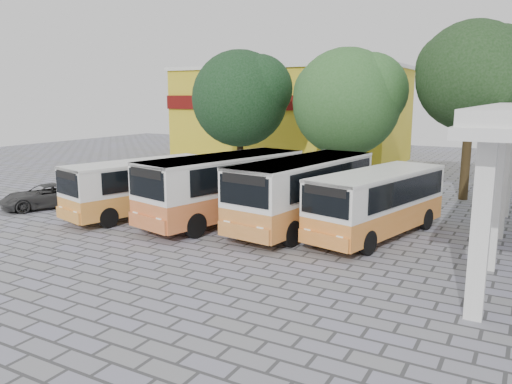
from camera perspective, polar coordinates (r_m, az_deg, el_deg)
The scene contains 10 objects.
ground at distance 19.05m, azimuth 0.10°, elevation -6.52°, with size 90.00×90.00×0.00m, color gray.
shophouse_block at distance 46.36m, azimuth 3.84°, elevation 8.93°, with size 20.40×10.40×8.30m.
bus_far_left at distance 24.68m, azimuth -13.02°, elevation 0.89°, with size 4.08×7.80×2.66m.
bus_centre_left at distance 22.85m, azimuth -3.75°, elevation 0.93°, with size 4.44×8.89×3.05m.
bus_centre_right at distance 21.77m, azimuth 5.43°, elevation 0.39°, with size 3.67×8.70×3.03m.
bus_far_right at distance 20.92m, azimuth 13.75°, elevation -0.82°, with size 4.01×7.92×2.71m.
tree_left at distance 35.49m, azimuth -1.72°, elevation 10.97°, with size 7.05×6.71×8.91m.
tree_middle at distance 31.67m, azimuth 10.46°, elevation 10.45°, with size 6.96×6.63×8.66m.
tree_right at distance 29.91m, azimuth 23.69°, elevation 12.40°, with size 6.22×5.92×9.74m.
parked_car at distance 28.13m, azimuth -22.95°, elevation -0.43°, with size 2.01×4.37×1.21m, color #303030.
Camera 1 is at (8.82, -15.90, 5.68)m, focal length 35.00 mm.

